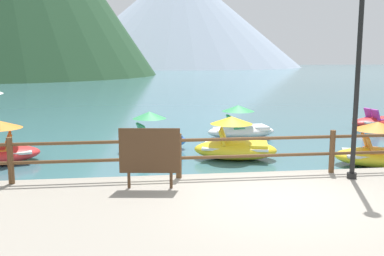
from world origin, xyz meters
TOP-DOWN VIEW (x-y plane):
  - ground_plane at (0.00, 40.00)m, footprint 200.00×200.00m
  - dock_railing at (-0.00, 1.55)m, footprint 23.92×0.12m
  - lamp_post at (1.92, 1.03)m, footprint 0.28×0.28m
  - sign_board at (-2.33, 0.87)m, footprint 1.17×0.21m
  - pedal_boat_1 at (1.22, 8.00)m, footprint 2.53×1.37m
  - pedal_boat_3 at (0.26, 4.77)m, footprint 2.63×1.85m
  - pedal_boat_4 at (-2.05, 6.22)m, footprint 2.40×1.63m
  - pedal_boat_5 at (7.42, 9.44)m, footprint 2.58×1.51m
  - pedal_boat_7 at (3.98, 3.44)m, footprint 2.72×2.04m
  - distant_peak at (10.15, 117.17)m, footprint 66.39×66.39m

SIDE VIEW (x-z plane):
  - ground_plane at x=0.00m, z-range 0.00..0.00m
  - pedal_boat_5 at x=7.42m, z-range -0.16..0.67m
  - pedal_boat_1 at x=1.22m, z-range -0.22..0.99m
  - pedal_boat_7 at x=3.98m, z-range -0.20..1.01m
  - pedal_boat_4 at x=-2.05m, z-range -0.21..1.04m
  - pedal_boat_3 at x=0.26m, z-range -0.21..1.04m
  - dock_railing at x=0.00m, z-range 0.50..1.45m
  - sign_board at x=-2.33m, z-range 0.53..1.72m
  - lamp_post at x=1.92m, z-range 0.84..5.39m
  - distant_peak at x=10.15m, z-range 0.00..27.26m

